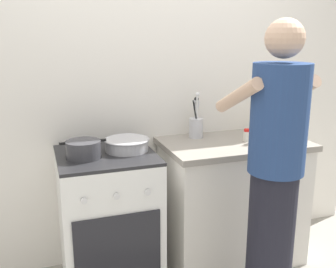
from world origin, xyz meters
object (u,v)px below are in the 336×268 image
object	(u,v)px
oil_bottle	(267,126)
stove_range	(109,220)
mixing_bowl	(127,144)
spice_bottle	(247,135)
person	(274,178)
pot	(83,149)
utensil_crock	(196,125)

from	to	relation	value
oil_bottle	stove_range	bearing A→B (deg)	176.74
stove_range	mixing_bowl	world-z (taller)	mixing_bowl
spice_bottle	person	size ratio (longest dim) A/B	0.05
pot	mixing_bowl	distance (m)	0.29
pot	oil_bottle	bearing A→B (deg)	-0.95
stove_range	oil_bottle	bearing A→B (deg)	-3.26
utensil_crock	person	size ratio (longest dim) A/B	0.19
utensil_crock	spice_bottle	size ratio (longest dim) A/B	3.79
mixing_bowl	stove_range	bearing A→B (deg)	-170.41
stove_range	spice_bottle	distance (m)	1.10
stove_range	person	bearing A→B (deg)	-37.49
stove_range	utensil_crock	bearing A→B (deg)	15.14
spice_bottle	oil_bottle	size ratio (longest dim) A/B	0.34
spice_bottle	oil_bottle	distance (m)	0.15
utensil_crock	oil_bottle	world-z (taller)	utensil_crock
utensil_crock	oil_bottle	bearing A→B (deg)	-30.38
spice_bottle	person	distance (m)	0.63
pot	utensil_crock	size ratio (longest dim) A/B	0.84
utensil_crock	spice_bottle	xyz separation A→B (m)	(0.29, -0.21, -0.05)
pot	oil_bottle	world-z (taller)	oil_bottle
mixing_bowl	oil_bottle	bearing A→B (deg)	-5.12
stove_range	spice_bottle	bearing A→B (deg)	-1.39
spice_bottle	mixing_bowl	bearing A→B (deg)	176.76
stove_range	pot	distance (m)	0.52
oil_bottle	pot	bearing A→B (deg)	179.05
pot	person	size ratio (longest dim) A/B	0.16
mixing_bowl	utensil_crock	distance (m)	0.57
utensil_crock	person	xyz separation A→B (m)	(0.12, -0.81, -0.13)
person	utensil_crock	bearing A→B (deg)	98.61
pot	oil_bottle	distance (m)	1.25
utensil_crock	pot	bearing A→B (deg)	-164.56
pot	stove_range	bearing A→B (deg)	16.92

